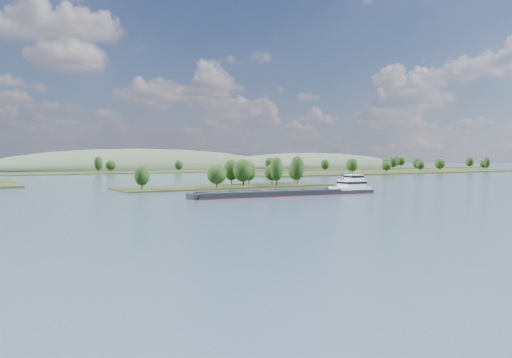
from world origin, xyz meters
TOP-DOWN VIEW (x-y plane):
  - ground at (0.00, 120.00)m, footprint 1800.00×1800.00m
  - tree_island at (6.11, 178.93)m, footprint 100.00×30.00m
  - right_bank at (232.26, 299.69)m, footprint 320.00×90.00m
  - back_shoreline at (9.47, 399.82)m, footprint 900.00×60.00m
  - hill_east at (260.00, 470.00)m, footprint 260.00×140.00m
  - hill_west at (60.00, 500.00)m, footprint 320.00×160.00m
  - cargo_barge at (1.41, 125.87)m, footprint 71.94×14.86m

SIDE VIEW (x-z plane):
  - ground at x=0.00m, z-range 0.00..0.00m
  - hill_east at x=260.00m, z-range -18.00..18.00m
  - hill_west at x=60.00m, z-range -22.00..22.00m
  - back_shoreline at x=9.47m, z-range -6.91..8.26m
  - right_bank at x=232.26m, z-range -6.31..8.29m
  - cargo_barge at x=1.41m, z-range -3.61..6.05m
  - tree_island at x=6.11m, z-range -3.44..11.43m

